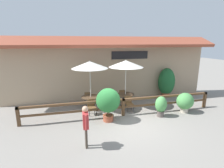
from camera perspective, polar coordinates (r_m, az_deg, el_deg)
name	(u,v)px	position (r m, az deg, el deg)	size (l,w,h in m)	color
ground_plane	(129,124)	(8.70, 5.73, -12.90)	(60.00, 60.00, 0.00)	gray
building_facade	(110,68)	(11.86, -0.61, 5.34)	(14.28, 1.49, 4.23)	tan
patio_railing	(123,103)	(9.35, 3.69, -6.31)	(10.40, 0.14, 0.95)	brown
patio_umbrella_near	(90,65)	(9.89, -7.27, 6.19)	(2.06, 2.06, 2.85)	#B7B2A8
dining_table_near	(91,99)	(10.34, -6.93, -4.91)	(1.06, 1.06, 0.75)	#4C3826
chair_near_streetside	(92,106)	(9.65, -6.66, -7.20)	(0.47, 0.47, 0.83)	brown
chair_near_wallside	(88,97)	(11.12, -7.85, -4.38)	(0.50, 0.50, 0.83)	brown
patio_umbrella_middle	(126,64)	(10.36, 4.58, 6.59)	(2.06, 2.06, 2.85)	#B7B2A8
dining_table_middle	(125,96)	(10.79, 4.37, -4.06)	(1.06, 1.06, 0.75)	#4C3826
chair_middle_streetside	(129,103)	(10.11, 5.58, -6.18)	(0.43, 0.43, 0.83)	brown
chair_middle_wallside	(122,95)	(11.56, 3.17, -3.57)	(0.43, 0.43, 0.83)	brown
potted_plant_small_flowering	(185,102)	(10.61, 22.74, -5.34)	(0.95, 0.86, 1.12)	#B7AD99
potted_plant_corner_fern	(108,101)	(8.60, -1.27, -5.70)	(1.19, 1.07, 1.69)	#9E4C33
potted_plant_broad_leaf	(161,106)	(9.61, 15.69, -6.80)	(0.62, 0.56, 1.11)	#564C47
potted_plant_entrance_palm	(166,82)	(13.06, 17.35, 0.61)	(1.20, 1.08, 2.08)	#9E4C33
pedestrian	(86,121)	(6.57, -8.61, -11.95)	(0.22, 0.58, 1.65)	#42382D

